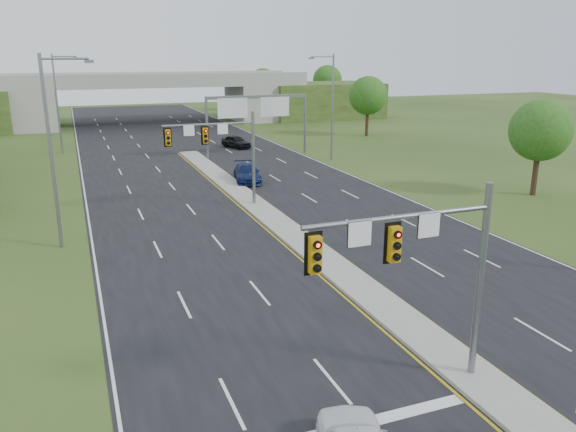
% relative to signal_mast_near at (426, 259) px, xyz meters
% --- Properties ---
extents(ground, '(240.00, 240.00, 0.00)m').
position_rel_signal_mast_near_xyz_m(ground, '(2.26, 0.07, -4.73)').
color(ground, '#2B4117').
rests_on(ground, ground).
extents(road, '(24.00, 160.00, 0.02)m').
position_rel_signal_mast_near_xyz_m(road, '(2.26, 35.07, -4.72)').
color(road, black).
rests_on(road, ground).
extents(median, '(2.00, 54.00, 0.16)m').
position_rel_signal_mast_near_xyz_m(median, '(2.26, 23.07, -4.63)').
color(median, gray).
rests_on(median, road).
extents(lane_markings, '(23.72, 160.00, 0.01)m').
position_rel_signal_mast_near_xyz_m(lane_markings, '(1.66, 28.99, -4.70)').
color(lane_markings, gold).
rests_on(lane_markings, road).
extents(signal_mast_near, '(6.62, 0.60, 7.00)m').
position_rel_signal_mast_near_xyz_m(signal_mast_near, '(0.00, 0.00, 0.00)').
color(signal_mast_near, slate).
rests_on(signal_mast_near, ground).
extents(signal_mast_far, '(6.62, 0.60, 7.00)m').
position_rel_signal_mast_near_xyz_m(signal_mast_far, '(0.00, 25.00, 0.00)').
color(signal_mast_far, slate).
rests_on(signal_mast_far, ground).
extents(sign_gantry, '(11.58, 0.44, 6.67)m').
position_rel_signal_mast_near_xyz_m(sign_gantry, '(8.95, 44.99, 0.51)').
color(sign_gantry, slate).
rests_on(sign_gantry, ground).
extents(overpass, '(80.00, 14.00, 8.10)m').
position_rel_signal_mast_near_xyz_m(overpass, '(2.26, 80.07, -1.17)').
color(overpass, gray).
rests_on(overpass, ground).
extents(lightpole_l_mid, '(2.85, 0.25, 11.00)m').
position_rel_signal_mast_near_xyz_m(lightpole_l_mid, '(-11.03, 20.07, 1.38)').
color(lightpole_l_mid, slate).
rests_on(lightpole_l_mid, ground).
extents(lightpole_l_far, '(2.85, 0.25, 11.00)m').
position_rel_signal_mast_near_xyz_m(lightpole_l_far, '(-11.03, 55.07, 1.38)').
color(lightpole_l_far, slate).
rests_on(lightpole_l_far, ground).
extents(lightpole_r_far, '(2.85, 0.25, 11.00)m').
position_rel_signal_mast_near_xyz_m(lightpole_r_far, '(15.56, 40.07, 1.38)').
color(lightpole_r_far, slate).
rests_on(lightpole_r_far, ground).
extents(tree_r_near, '(4.80, 4.80, 7.60)m').
position_rel_signal_mast_near_xyz_m(tree_r_near, '(24.26, 20.07, 0.45)').
color(tree_r_near, '#382316').
rests_on(tree_r_near, ground).
extents(tree_r_mid, '(5.20, 5.20, 8.12)m').
position_rel_signal_mast_near_xyz_m(tree_r_mid, '(28.26, 55.07, 0.78)').
color(tree_r_mid, '#382316').
rests_on(tree_r_mid, ground).
extents(tree_back_c, '(5.60, 5.60, 8.32)m').
position_rel_signal_mast_near_xyz_m(tree_back_c, '(26.26, 94.07, 0.78)').
color(tree_back_c, '#382316').
rests_on(tree_back_c, ground).
extents(tree_back_d, '(6.00, 6.00, 8.85)m').
position_rel_signal_mast_near_xyz_m(tree_back_d, '(40.26, 94.07, 1.11)').
color(tree_back_d, '#382316').
rests_on(tree_back_d, ground).
extents(car_far_b, '(3.11, 5.57, 1.53)m').
position_rel_signal_mast_near_xyz_m(car_far_b, '(4.18, 33.09, -3.94)').
color(car_far_b, '#0B1943').
rests_on(car_far_b, road).
extents(car_far_c, '(3.12, 4.69, 1.48)m').
position_rel_signal_mast_near_xyz_m(car_far_c, '(8.43, 51.54, -3.96)').
color(car_far_c, black).
rests_on(car_far_c, road).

